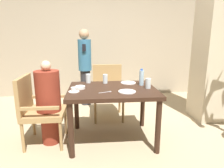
{
  "coord_description": "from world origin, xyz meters",
  "views": [
    {
      "loc": [
        -0.24,
        -2.59,
        1.43
      ],
      "look_at": [
        0.0,
        0.05,
        0.8
      ],
      "focal_mm": 32.0,
      "sensor_mm": 36.0,
      "label": 1
    }
  ],
  "objects_px": {
    "chair_far_side": "(108,89)",
    "bowl_small": "(80,87)",
    "glass_tall_far": "(148,83)",
    "diner_in_left_chair": "(49,102)",
    "glass_tall_mid": "(105,79)",
    "plate_main_left": "(128,83)",
    "standing_host": "(85,65)",
    "plate_main_right": "(127,92)",
    "water_bottle": "(141,78)",
    "chair_left_side": "(38,107)",
    "teacup_with_saucer": "(74,90)",
    "glass_tall_near": "(88,78)"
  },
  "relations": [
    {
      "from": "plate_main_left",
      "to": "plate_main_right",
      "type": "xyz_separation_m",
      "value": [
        -0.1,
        -0.48,
        0.0
      ]
    },
    {
      "from": "glass_tall_near",
      "to": "glass_tall_mid",
      "type": "distance_m",
      "value": 0.26
    },
    {
      "from": "teacup_with_saucer",
      "to": "plate_main_right",
      "type": "bearing_deg",
      "value": -5.86
    },
    {
      "from": "chair_left_side",
      "to": "plate_main_left",
      "type": "distance_m",
      "value": 1.32
    },
    {
      "from": "glass_tall_far",
      "to": "teacup_with_saucer",
      "type": "bearing_deg",
      "value": -174.77
    },
    {
      "from": "chair_far_side",
      "to": "plate_main_right",
      "type": "relative_size",
      "value": 4.21
    },
    {
      "from": "chair_far_side",
      "to": "glass_tall_far",
      "type": "height_order",
      "value": "chair_far_side"
    },
    {
      "from": "glass_tall_near",
      "to": "glass_tall_mid",
      "type": "height_order",
      "value": "same"
    },
    {
      "from": "chair_far_side",
      "to": "bowl_small",
      "type": "height_order",
      "value": "chair_far_side"
    },
    {
      "from": "plate_main_left",
      "to": "glass_tall_far",
      "type": "distance_m",
      "value": 0.39
    },
    {
      "from": "chair_far_side",
      "to": "water_bottle",
      "type": "height_order",
      "value": "water_bottle"
    },
    {
      "from": "standing_host",
      "to": "bowl_small",
      "type": "bearing_deg",
      "value": -90.18
    },
    {
      "from": "glass_tall_far",
      "to": "chair_far_side",
      "type": "bearing_deg",
      "value": 118.08
    },
    {
      "from": "glass_tall_near",
      "to": "glass_tall_far",
      "type": "distance_m",
      "value": 0.9
    },
    {
      "from": "plate_main_left",
      "to": "water_bottle",
      "type": "xyz_separation_m",
      "value": [
        0.16,
        -0.14,
        0.11
      ]
    },
    {
      "from": "diner_in_left_chair",
      "to": "plate_main_right",
      "type": "height_order",
      "value": "diner_in_left_chair"
    },
    {
      "from": "plate_main_right",
      "to": "water_bottle",
      "type": "height_order",
      "value": "water_bottle"
    },
    {
      "from": "diner_in_left_chair",
      "to": "bowl_small",
      "type": "bearing_deg",
      "value": 2.93
    },
    {
      "from": "chair_far_side",
      "to": "standing_host",
      "type": "relative_size",
      "value": 0.59
    },
    {
      "from": "standing_host",
      "to": "glass_tall_far",
      "type": "bearing_deg",
      "value": -60.6
    },
    {
      "from": "diner_in_left_chair",
      "to": "glass_tall_mid",
      "type": "bearing_deg",
      "value": 22.15
    },
    {
      "from": "glass_tall_mid",
      "to": "glass_tall_far",
      "type": "xyz_separation_m",
      "value": [
        0.56,
        -0.35,
        0.0
      ]
    },
    {
      "from": "chair_far_side",
      "to": "water_bottle",
      "type": "bearing_deg",
      "value": -58.87
    },
    {
      "from": "diner_in_left_chair",
      "to": "glass_tall_far",
      "type": "height_order",
      "value": "diner_in_left_chair"
    },
    {
      "from": "plate_main_right",
      "to": "water_bottle",
      "type": "bearing_deg",
      "value": 52.56
    },
    {
      "from": "bowl_small",
      "to": "glass_tall_near",
      "type": "distance_m",
      "value": 0.36
    },
    {
      "from": "teacup_with_saucer",
      "to": "chair_far_side",
      "type": "bearing_deg",
      "value": 63.21
    },
    {
      "from": "chair_left_side",
      "to": "plate_main_right",
      "type": "bearing_deg",
      "value": -9.53
    },
    {
      "from": "diner_in_left_chair",
      "to": "water_bottle",
      "type": "xyz_separation_m",
      "value": [
        1.28,
        0.15,
        0.28
      ]
    },
    {
      "from": "glass_tall_mid",
      "to": "bowl_small",
      "type": "bearing_deg",
      "value": -140.3
    },
    {
      "from": "diner_in_left_chair",
      "to": "plate_main_left",
      "type": "bearing_deg",
      "value": 14.39
    },
    {
      "from": "plate_main_right",
      "to": "glass_tall_near",
      "type": "height_order",
      "value": "glass_tall_near"
    },
    {
      "from": "plate_main_right",
      "to": "chair_far_side",
      "type": "bearing_deg",
      "value": 99.08
    },
    {
      "from": "standing_host",
      "to": "glass_tall_far",
      "type": "height_order",
      "value": "standing_host"
    },
    {
      "from": "chair_far_side",
      "to": "bowl_small",
      "type": "xyz_separation_m",
      "value": [
        -0.43,
        -0.84,
        0.26
      ]
    },
    {
      "from": "plate_main_left",
      "to": "diner_in_left_chair",
      "type": "bearing_deg",
      "value": -165.61
    },
    {
      "from": "teacup_with_saucer",
      "to": "glass_tall_mid",
      "type": "bearing_deg",
      "value": 46.29
    },
    {
      "from": "chair_far_side",
      "to": "teacup_with_saucer",
      "type": "distance_m",
      "value": 1.14
    },
    {
      "from": "bowl_small",
      "to": "water_bottle",
      "type": "xyz_separation_m",
      "value": [
        0.86,
        0.13,
        0.09
      ]
    },
    {
      "from": "diner_in_left_chair",
      "to": "glass_tall_mid",
      "type": "distance_m",
      "value": 0.87
    },
    {
      "from": "plate_main_right",
      "to": "bowl_small",
      "type": "relative_size",
      "value": 1.64
    },
    {
      "from": "chair_far_side",
      "to": "glass_tall_near",
      "type": "distance_m",
      "value": 0.67
    },
    {
      "from": "standing_host",
      "to": "glass_tall_mid",
      "type": "bearing_deg",
      "value": -74.48
    },
    {
      "from": "glass_tall_mid",
      "to": "water_bottle",
      "type": "bearing_deg",
      "value": -18.2
    },
    {
      "from": "plate_main_right",
      "to": "water_bottle",
      "type": "relative_size",
      "value": 0.93
    },
    {
      "from": "chair_far_side",
      "to": "plate_main_left",
      "type": "xyz_separation_m",
      "value": [
        0.27,
        -0.58,
        0.24
      ]
    },
    {
      "from": "glass_tall_mid",
      "to": "glass_tall_far",
      "type": "bearing_deg",
      "value": -32.28
    },
    {
      "from": "chair_far_side",
      "to": "glass_tall_mid",
      "type": "xyz_separation_m",
      "value": [
        -0.08,
        -0.55,
        0.3
      ]
    },
    {
      "from": "glass_tall_near",
      "to": "plate_main_right",
      "type": "bearing_deg",
      "value": -48.38
    },
    {
      "from": "chair_left_side",
      "to": "bowl_small",
      "type": "relative_size",
      "value": 6.92
    }
  ]
}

